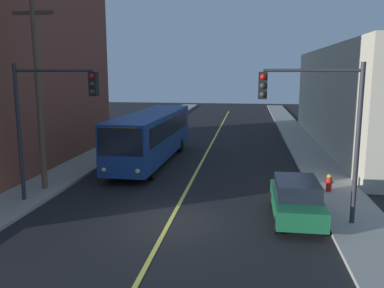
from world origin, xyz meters
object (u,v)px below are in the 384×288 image
object	(u,v)px
city_bus	(152,134)
utility_pole_near	(38,77)
traffic_signal_left_corner	(51,107)
parked_car_green	(296,199)
traffic_signal_right_corner	(316,113)
fire_hydrant	(329,182)

from	to	relation	value
city_bus	utility_pole_near	distance (m)	8.80
city_bus	utility_pole_near	size ratio (longest dim) A/B	1.25
city_bus	traffic_signal_left_corner	world-z (taller)	traffic_signal_left_corner
parked_car_green	utility_pole_near	xyz separation A→B (m)	(-11.81, 2.19, 4.71)
city_bus	utility_pole_near	world-z (taller)	utility_pole_near
traffic_signal_right_corner	fire_hydrant	xyz separation A→B (m)	(1.44, 4.10, -3.72)
parked_car_green	fire_hydrant	bearing A→B (deg)	61.89
traffic_signal_right_corner	parked_car_green	bearing A→B (deg)	137.26
fire_hydrant	parked_car_green	bearing A→B (deg)	-118.11
traffic_signal_left_corner	traffic_signal_right_corner	distance (m)	10.86
utility_pole_near	parked_car_green	bearing A→B (deg)	-10.53
traffic_signal_left_corner	city_bus	bearing A→B (deg)	75.93
traffic_signal_right_corner	fire_hydrant	world-z (taller)	traffic_signal_right_corner
parked_car_green	traffic_signal_left_corner	world-z (taller)	traffic_signal_left_corner
utility_pole_near	fire_hydrant	size ratio (longest dim) A/B	11.67
traffic_signal_left_corner	traffic_signal_right_corner	bearing A→B (deg)	-4.58
parked_car_green	traffic_signal_right_corner	xyz separation A→B (m)	(0.50, -0.46, 3.46)
parked_car_green	utility_pole_near	world-z (taller)	utility_pole_near
parked_car_green	utility_pole_near	distance (m)	12.90
traffic_signal_left_corner	fire_hydrant	distance (m)	13.21
traffic_signal_right_corner	fire_hydrant	size ratio (longest dim) A/B	7.14
traffic_signal_left_corner	fire_hydrant	world-z (taller)	traffic_signal_left_corner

